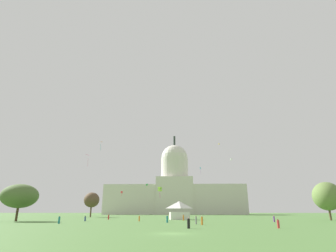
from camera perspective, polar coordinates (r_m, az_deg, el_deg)
The scene contains 25 objects.
ground_plane at distance 36.30m, azimuth 0.89°, elevation -21.67°, with size 800.00×800.00×0.00m, color #4C7538.
capitol_building at distance 231.31m, azimuth 1.42°, elevation -13.66°, with size 113.35×27.70×65.59m.
event_tent at distance 94.61m, azimuth 2.37°, elevation -17.21°, with size 7.16×5.79×5.86m.
tree_east_far at distance 99.60m, azimuth 30.43°, elevation -12.59°, with size 11.36×12.58×11.36m.
tree_west_near at distance 134.81m, azimuth -15.74°, elevation -14.73°, with size 9.04×9.79×10.98m.
tree_west_far at distance 88.73m, azimuth -28.69°, elevation -12.78°, with size 10.74×9.97×9.97m.
person_orange_deep_crowd at distance 58.88m, azimuth 7.15°, elevation -19.10°, with size 0.46×0.46×1.80m.
person_orange_lawn_far_left at distance 84.57m, azimuth 3.26°, elevation -18.69°, with size 0.55×0.55×1.73m.
person_grey_back_left at distance 61.59m, azimuth 5.92°, elevation -19.10°, with size 0.38×0.38×1.70m.
person_teal_near_tent at distance 68.03m, azimuth -21.90°, elevation -17.84°, with size 0.60×0.60×1.74m.
person_orange_mid_right at distance 79.03m, azimuth -6.07°, elevation -18.76°, with size 0.48×0.48×1.58m.
person_red_edge_west at distance 50.24m, azimuth 22.15°, elevation -18.52°, with size 0.55×0.55×1.49m.
person_red_mid_left at distance 96.51m, azimuth -12.39°, elevation -18.19°, with size 0.49×0.49×1.68m.
person_black_aisle_center at distance 46.57m, azimuth 4.35°, elevation -19.74°, with size 0.63×0.63×1.71m.
person_teal_edge_east at distance 69.60m, azimuth -0.17°, elevation -18.99°, with size 0.59×0.59×1.75m.
person_purple_front_right at distance 78.40m, azimuth 21.38°, elevation -17.72°, with size 0.53×0.53×1.65m.
person_denim_front_left at distance 82.15m, azimuth -17.01°, elevation -18.14°, with size 0.48×0.48×1.45m.
kite_pink_mid at distance 97.98m, azimuth -16.34°, elevation -6.25°, with size 1.32×1.83×3.60m.
kite_red_low at distance 194.75m, azimuth -9.70°, elevation -13.55°, with size 1.51×1.52×3.29m.
kite_orange_mid at distance 112.63m, azimuth -13.99°, elevation -3.53°, with size 1.32×1.35×3.44m.
kite_green_mid at distance 200.75m, azimuth -4.45°, elevation -12.18°, with size 1.39×1.35×2.92m.
kite_cyan_mid at distance 168.82m, azimuth 6.83°, elevation -8.96°, with size 0.90×0.62×4.52m.
kite_white_high at distance 189.17m, azimuth 13.10°, elevation -6.83°, with size 1.56×1.53×1.53m.
kite_gold_high at distance 185.29m, azimuth 10.66°, elevation -3.72°, with size 0.90×0.92×0.82m.
kite_lime_low at distance 90.05m, azimuth -1.73°, elevation -13.13°, with size 1.42×1.44×3.46m.
Camera 1 is at (0.98, -36.19, 2.68)m, focal length 29.02 mm.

